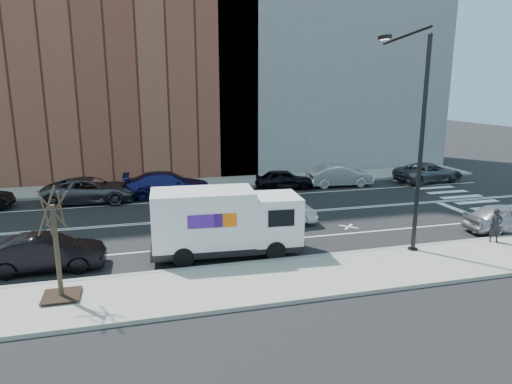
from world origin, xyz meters
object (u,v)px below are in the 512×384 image
driving_sedan (271,211)px  pedestrian (496,225)px  near_parked_front (507,218)px  fedex_van (225,221)px

driving_sedan → pedestrian: pedestrian is taller
driving_sedan → near_parked_front: driving_sedan is taller
driving_sedan → pedestrian: size_ratio=2.98×
fedex_van → driving_sedan: (3.09, 3.58, -0.74)m
fedex_van → near_parked_front: bearing=2.0°
driving_sedan → pedestrian: (8.92, -5.47, 0.17)m
pedestrian → driving_sedan: bearing=169.5°
driving_sedan → near_parked_front: bearing=-109.0°
fedex_van → pedestrian: bearing=-5.0°
near_parked_front → pedestrian: pedestrian is taller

